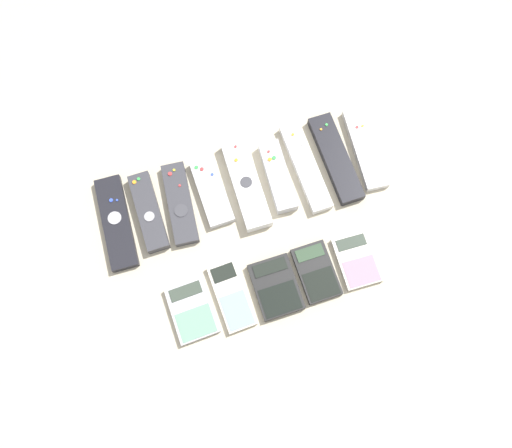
# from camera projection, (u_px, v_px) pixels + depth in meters

# --- Properties ---
(ground_plane) EXTENTS (3.00, 3.00, 0.00)m
(ground_plane) POSITION_uv_depth(u_px,v_px,m) (261.00, 242.00, 1.08)
(ground_plane) COLOR #B2A88E
(remote_0) EXTENTS (0.06, 0.21, 0.02)m
(remote_0) POSITION_uv_depth(u_px,v_px,m) (116.00, 222.00, 1.08)
(remote_0) COLOR black
(remote_0) RESTS_ON ground_plane
(remote_1) EXTENTS (0.05, 0.18, 0.02)m
(remote_1) POSITION_uv_depth(u_px,v_px,m) (149.00, 212.00, 1.09)
(remote_1) COLOR #333338
(remote_1) RESTS_ON ground_plane
(remote_2) EXTENTS (0.06, 0.19, 0.02)m
(remote_2) POSITION_uv_depth(u_px,v_px,m) (180.00, 203.00, 1.10)
(remote_2) COLOR #333338
(remote_2) RESTS_ON ground_plane
(remote_3) EXTENTS (0.06, 0.16, 0.02)m
(remote_3) POSITION_uv_depth(u_px,v_px,m) (212.00, 191.00, 1.10)
(remote_3) COLOR #B7B7BC
(remote_3) RESTS_ON ground_plane
(remote_4) EXTENTS (0.06, 0.21, 0.03)m
(remote_4) POSITION_uv_depth(u_px,v_px,m) (246.00, 184.00, 1.11)
(remote_4) COLOR white
(remote_4) RESTS_ON ground_plane
(remote_5) EXTENTS (0.05, 0.17, 0.03)m
(remote_5) POSITION_uv_depth(u_px,v_px,m) (278.00, 176.00, 1.11)
(remote_5) COLOR #B7B7BC
(remote_5) RESTS_ON ground_plane
(remote_6) EXTENTS (0.06, 0.22, 0.02)m
(remote_6) POSITION_uv_depth(u_px,v_px,m) (305.00, 167.00, 1.12)
(remote_6) COLOR white
(remote_6) RESTS_ON ground_plane
(remote_7) EXTENTS (0.06, 0.22, 0.02)m
(remote_7) POSITION_uv_depth(u_px,v_px,m) (335.00, 158.00, 1.13)
(remote_7) COLOR black
(remote_7) RESTS_ON ground_plane
(remote_8) EXTENTS (0.07, 0.20, 0.02)m
(remote_8) POSITION_uv_depth(u_px,v_px,m) (365.00, 148.00, 1.14)
(remote_8) COLOR white
(remote_8) RESTS_ON ground_plane
(calculator_0) EXTENTS (0.09, 0.13, 0.01)m
(calculator_0) POSITION_uv_depth(u_px,v_px,m) (192.00, 310.00, 1.03)
(calculator_0) COLOR #B2B2B7
(calculator_0) RESTS_ON ground_plane
(calculator_1) EXTENTS (0.07, 0.15, 0.01)m
(calculator_1) POSITION_uv_depth(u_px,v_px,m) (232.00, 295.00, 1.04)
(calculator_1) COLOR beige
(calculator_1) RESTS_ON ground_plane
(calculator_2) EXTENTS (0.09, 0.12, 0.02)m
(calculator_2) POSITION_uv_depth(u_px,v_px,m) (274.00, 287.00, 1.04)
(calculator_2) COLOR black
(calculator_2) RESTS_ON ground_plane
(calculator_3) EXTENTS (0.08, 0.12, 0.01)m
(calculator_3) POSITION_uv_depth(u_px,v_px,m) (316.00, 272.00, 1.05)
(calculator_3) COLOR black
(calculator_3) RESTS_ON ground_plane
(calculator_4) EXTENTS (0.08, 0.12, 0.01)m
(calculator_4) POSITION_uv_depth(u_px,v_px,m) (357.00, 260.00, 1.06)
(calculator_4) COLOR beige
(calculator_4) RESTS_ON ground_plane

